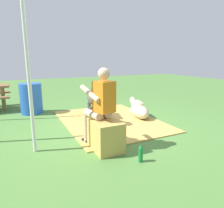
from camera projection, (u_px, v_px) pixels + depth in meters
The scene contains 9 objects.
ground_plane at pixel (105, 125), 4.84m from camera, with size 24.00×24.00×0.00m, color #4C7A38.
hay_patch at pixel (110, 121), 5.17m from camera, with size 2.93×2.21×0.02m, color tan.
hay_bale at pixel (106, 135), 3.53m from camera, with size 0.64×0.45×0.52m, color tan.
person_seated at pixel (100, 104), 3.54m from camera, with size 0.71×0.52×1.40m.
pony_standing at pixel (94, 99), 5.23m from camera, with size 1.32×0.57×0.90m.
pony_lying at pixel (139, 110), 5.52m from camera, with size 1.36×0.64×0.42m.
soda_bottle at pixel (141, 153), 3.12m from camera, with size 0.07×0.07×0.28m.
water_barrel at pixel (31, 99), 5.80m from camera, with size 0.60×0.60×0.86m, color blue.
tent_pole_left at pixel (29, 79), 3.23m from camera, with size 0.06×0.06×2.44m, color silver.
Camera 1 is at (-4.23, 1.86, 1.55)m, focal length 33.00 mm.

